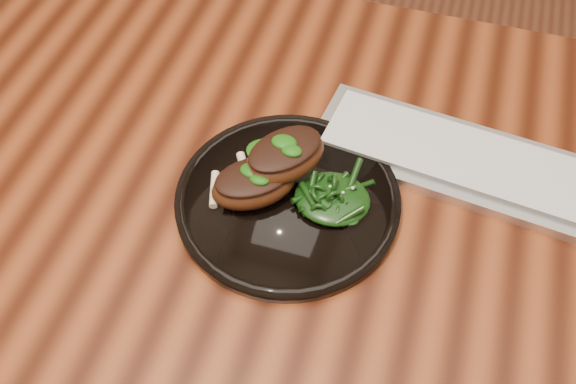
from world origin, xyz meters
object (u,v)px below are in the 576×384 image
Objects in this scene: plate at (288,199)px; lamb_chop_front at (253,183)px; desk at (309,210)px; greens_heap at (333,196)px; keyboard at (482,166)px.

lamb_chop_front reaches higher than plate.
desk is at bearing 74.15° from plate.
desk is at bearing 128.90° from greens_heap.
desk is 5.43× the size of plate.
greens_heap is at bearing 9.03° from lamb_chop_front.
lamb_chop_front is at bearing -170.97° from greens_heap.
plate is 2.99× the size of greens_heap.
plate is at bearing -174.81° from greens_heap.
greens_heap is 0.22m from keyboard.
plate is at bearing 14.09° from lamb_chop_front.
desk is at bearing 48.94° from lamb_chop_front.
keyboard is at bearing 28.47° from plate.
keyboard is (0.28, 0.14, -0.03)m from lamb_chop_front.
plate is at bearing -151.53° from keyboard.
plate is 0.27m from keyboard.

